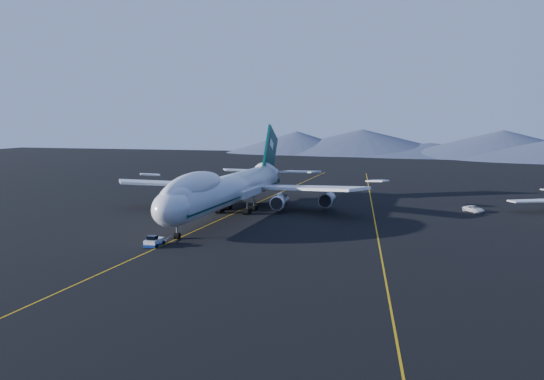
# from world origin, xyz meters

# --- Properties ---
(ground) EXTENTS (500.00, 500.00, 0.00)m
(ground) POSITION_xyz_m (0.00, 0.00, 0.00)
(ground) COLOR black
(ground) RESTS_ON ground
(taxiway_line_main) EXTENTS (0.25, 220.00, 0.01)m
(taxiway_line_main) POSITION_xyz_m (0.00, 0.00, 0.01)
(taxiway_line_main) COLOR #C5900B
(taxiway_line_main) RESTS_ON ground
(taxiway_line_side) EXTENTS (28.08, 198.09, 0.01)m
(taxiway_line_side) POSITION_xyz_m (30.00, 10.00, 0.01)
(taxiway_line_side) COLOR #C5900B
(taxiway_line_side) RESTS_ON ground
(boeing_747) EXTENTS (59.62, 72.43, 19.37)m
(boeing_747) POSITION_xyz_m (0.00, 0.03, 5.81)
(boeing_747) COLOR silver
(boeing_747) RESTS_ON ground
(pushback_tug) EXTENTS (2.57, 4.26, 1.81)m
(pushback_tug) POSITION_xyz_m (-1.15, -33.00, 0.57)
(pushback_tug) COLOR silver
(pushback_tug) RESTS_ON ground
(service_van) EXTENTS (5.26, 5.70, 1.48)m
(service_van) POSITION_xyz_m (51.18, 19.29, 0.74)
(service_van) COLOR silver
(service_van) RESTS_ON ground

